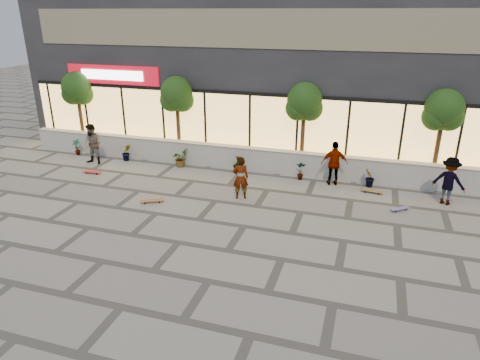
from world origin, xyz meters
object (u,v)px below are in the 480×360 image
(skater_center, at_px, (241,178))
(skater_right_far, at_px, (449,181))
(tree_east, at_px, (444,112))
(skater_right_near, at_px, (334,163))
(skateboard_right_near, at_px, (372,191))
(skateboard_center, at_px, (152,201))
(skateboard_left, at_px, (92,172))
(tree_mideast, at_px, (304,104))
(tree_midwest, at_px, (177,96))
(skater_left, at_px, (93,144))
(tree_west, at_px, (77,90))
(skateboard_right_far, at_px, (400,209))

(skater_center, distance_m, skater_right_far, 7.66)
(tree_east, xyz_separation_m, skater_right_near, (-3.92, -1.40, -2.07))
(skater_right_far, bearing_deg, skateboard_right_near, 19.15)
(skateboard_center, relative_size, skateboard_left, 1.01)
(skater_right_far, bearing_deg, skateboard_left, 28.55)
(tree_mideast, height_order, skateboard_right_near, tree_mideast)
(skater_right_near, relative_size, skateboard_right_near, 2.13)
(tree_mideast, height_order, tree_east, same)
(tree_midwest, height_order, skateboard_right_near, tree_midwest)
(skater_right_near, xyz_separation_m, skateboard_center, (-6.28, -3.88, -0.83))
(tree_midwest, distance_m, skater_right_near, 7.98)
(skater_left, bearing_deg, skater_right_far, 3.62)
(tree_midwest, height_order, tree_east, same)
(skateboard_right_near, bearing_deg, tree_east, 45.61)
(tree_midwest, height_order, skater_right_far, tree_midwest)
(skater_center, bearing_deg, skateboard_right_near, 179.59)
(tree_midwest, xyz_separation_m, skateboard_left, (-2.72, -3.29, -2.90))
(tree_west, relative_size, skater_left, 2.07)
(tree_east, relative_size, skateboard_right_near, 4.54)
(tree_midwest, bearing_deg, tree_east, 0.00)
(tree_midwest, relative_size, tree_mideast, 1.00)
(skater_left, bearing_deg, tree_midwest, 35.45)
(tree_east, bearing_deg, skateboard_right_near, -141.64)
(skater_center, bearing_deg, skater_right_far, 170.54)
(tree_west, xyz_separation_m, skater_left, (2.11, -2.12, -2.04))
(tree_midwest, xyz_separation_m, skater_center, (4.34, -3.86, -2.15))
(skateboard_center, distance_m, skateboard_left, 4.49)
(skater_left, xyz_separation_m, skater_right_far, (15.18, 0.05, -0.04))
(tree_west, height_order, skater_right_near, tree_west)
(tree_west, bearing_deg, skater_right_far, -6.82)
(skateboard_center, bearing_deg, skater_right_far, -10.69)
(skater_left, distance_m, skater_right_near, 10.99)
(tree_west, relative_size, skateboard_left, 4.53)
(skater_center, xyz_separation_m, skateboard_left, (-7.06, 0.57, -0.75))
(tree_west, height_order, tree_mideast, same)
(skateboard_left, height_order, skateboard_right_far, skateboard_left)
(tree_west, bearing_deg, skateboard_left, -49.88)
(tree_mideast, bearing_deg, tree_east, 0.00)
(skater_center, relative_size, skateboard_left, 1.92)
(tree_west, bearing_deg, skateboard_center, -37.85)
(skater_right_near, bearing_deg, skateboard_right_far, 131.43)
(tree_mideast, xyz_separation_m, skater_center, (-1.66, -3.86, -2.15))
(skater_center, distance_m, skateboard_right_near, 5.27)
(tree_west, relative_size, skater_right_near, 2.13)
(tree_east, distance_m, skater_left, 15.18)
(tree_east, bearing_deg, skateboard_center, -152.63)
(tree_west, distance_m, skateboard_right_near, 15.05)
(skateboard_left, bearing_deg, skater_center, -7.89)
(skateboard_left, bearing_deg, tree_east, 9.73)
(tree_midwest, distance_m, skater_left, 4.49)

